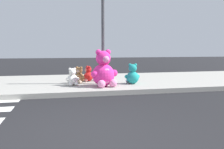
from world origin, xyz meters
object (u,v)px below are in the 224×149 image
at_px(sign_pole, 103,34).
at_px(plush_brown, 79,76).
at_px(plush_pink_large, 104,72).
at_px(plush_white, 73,78).
at_px(plush_lavender, 106,74).
at_px(plush_teal, 132,76).
at_px(plush_red, 88,75).

distance_m(sign_pole, plush_brown, 1.70).
bearing_deg(plush_pink_large, plush_white, 156.63).
bearing_deg(plush_lavender, plush_teal, -50.43).
bearing_deg(plush_teal, plush_brown, 164.07).
distance_m(plush_lavender, plush_brown, 1.12).
xyz_separation_m(plush_pink_large, plush_brown, (-0.74, 0.84, -0.24)).
distance_m(plush_red, plush_lavender, 0.69).
bearing_deg(plush_brown, sign_pole, -17.33).
distance_m(sign_pole, plush_pink_large, 1.36).
height_order(sign_pole, plush_brown, sign_pole).
bearing_deg(sign_pole, plush_red, 125.66).
relative_size(plush_teal, plush_brown, 1.20).
distance_m(plush_red, plush_brown, 0.53).
relative_size(sign_pole, plush_white, 5.49).
xyz_separation_m(plush_pink_large, plush_lavender, (0.31, 1.24, -0.24)).
relative_size(plush_pink_large, plush_teal, 1.68).
relative_size(plush_pink_large, plush_white, 2.03).
bearing_deg(sign_pole, plush_brown, 162.67).
bearing_deg(plush_brown, plush_lavender, 21.07).
distance_m(sign_pole, plush_teal, 1.74).
relative_size(sign_pole, plush_brown, 5.46).
bearing_deg(plush_red, plush_white, -126.49).
relative_size(plush_pink_large, plush_brown, 2.02).
bearing_deg(plush_lavender, plush_pink_large, -103.84).
xyz_separation_m(sign_pole, plush_white, (-1.06, -0.16, -1.46)).
bearing_deg(plush_red, plush_teal, -32.01).
distance_m(plush_pink_large, plush_teal, 1.13).
bearing_deg(plush_white, plush_lavender, 32.54).
distance_m(sign_pole, plush_white, 1.81).
xyz_separation_m(plush_white, plush_lavender, (1.28, 0.82, 0.01)).
bearing_deg(sign_pole, plush_white, -171.33).
height_order(plush_red, plush_brown, plush_brown).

